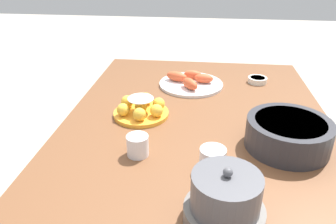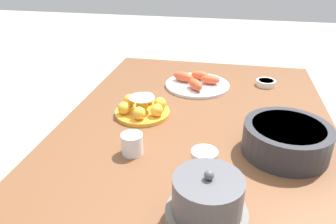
{
  "view_description": "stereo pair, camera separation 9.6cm",
  "coord_description": "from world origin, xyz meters",
  "px_view_note": "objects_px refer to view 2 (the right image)",
  "views": [
    {
      "loc": [
        1.11,
        0.01,
        1.39
      ],
      "look_at": [
        -0.04,
        -0.12,
        0.8
      ],
      "focal_mm": 35.0,
      "sensor_mm": 36.0,
      "label": 1
    },
    {
      "loc": [
        1.09,
        0.11,
        1.39
      ],
      "look_at": [
        -0.04,
        -0.12,
        0.8
      ],
      "focal_mm": 35.0,
      "sensor_mm": 36.0,
      "label": 2
    }
  ],
  "objects_px": {
    "warming_pot": "(207,204)",
    "cake_plate": "(143,108)",
    "cup_near": "(132,144)",
    "cup_far": "(204,162)",
    "dining_table": "(195,146)",
    "sauce_bowl": "(266,83)",
    "serving_bowl": "(286,139)",
    "seafood_platter": "(197,83)"
  },
  "relations": [
    {
      "from": "sauce_bowl",
      "to": "warming_pot",
      "type": "distance_m",
      "value": 0.99
    },
    {
      "from": "dining_table",
      "to": "serving_bowl",
      "type": "xyz_separation_m",
      "value": [
        0.11,
        0.31,
        0.14
      ]
    },
    {
      "from": "sauce_bowl",
      "to": "seafood_platter",
      "type": "bearing_deg",
      "value": -76.87
    },
    {
      "from": "cup_far",
      "to": "cake_plate",
      "type": "bearing_deg",
      "value": -139.68
    },
    {
      "from": "cake_plate",
      "to": "cup_near",
      "type": "relative_size",
      "value": 3.1
    },
    {
      "from": "seafood_platter",
      "to": "serving_bowl",
      "type": "bearing_deg",
      "value": 34.59
    },
    {
      "from": "sauce_bowl",
      "to": "cup_near",
      "type": "bearing_deg",
      "value": -34.39
    },
    {
      "from": "cup_far",
      "to": "seafood_platter",
      "type": "bearing_deg",
      "value": -171.47
    },
    {
      "from": "sauce_bowl",
      "to": "cake_plate",
      "type": "bearing_deg",
      "value": -50.97
    },
    {
      "from": "cup_near",
      "to": "cup_far",
      "type": "distance_m",
      "value": 0.25
    },
    {
      "from": "cake_plate",
      "to": "serving_bowl",
      "type": "height_order",
      "value": "serving_bowl"
    },
    {
      "from": "sauce_bowl",
      "to": "serving_bowl",
      "type": "bearing_deg",
      "value": 2.12
    },
    {
      "from": "sauce_bowl",
      "to": "cup_near",
      "type": "relative_size",
      "value": 1.31
    },
    {
      "from": "serving_bowl",
      "to": "cup_near",
      "type": "distance_m",
      "value": 0.51
    },
    {
      "from": "sauce_bowl",
      "to": "cup_far",
      "type": "distance_m",
      "value": 0.79
    },
    {
      "from": "cake_plate",
      "to": "seafood_platter",
      "type": "bearing_deg",
      "value": 151.84
    },
    {
      "from": "serving_bowl",
      "to": "sauce_bowl",
      "type": "xyz_separation_m",
      "value": [
        -0.6,
        -0.02,
        -0.04
      ]
    },
    {
      "from": "seafood_platter",
      "to": "cup_near",
      "type": "xyz_separation_m",
      "value": [
        0.62,
        -0.14,
        0.02
      ]
    },
    {
      "from": "seafood_platter",
      "to": "cup_far",
      "type": "relative_size",
      "value": 3.86
    },
    {
      "from": "sauce_bowl",
      "to": "cup_near",
      "type": "xyz_separation_m",
      "value": [
        0.7,
        -0.48,
        0.02
      ]
    },
    {
      "from": "serving_bowl",
      "to": "sauce_bowl",
      "type": "height_order",
      "value": "serving_bowl"
    },
    {
      "from": "serving_bowl",
      "to": "warming_pot",
      "type": "bearing_deg",
      "value": -31.74
    },
    {
      "from": "sauce_bowl",
      "to": "cup_far",
      "type": "bearing_deg",
      "value": -17.19
    },
    {
      "from": "dining_table",
      "to": "serving_bowl",
      "type": "height_order",
      "value": "serving_bowl"
    },
    {
      "from": "seafood_platter",
      "to": "cup_near",
      "type": "distance_m",
      "value": 0.64
    },
    {
      "from": "dining_table",
      "to": "warming_pot",
      "type": "distance_m",
      "value": 0.51
    },
    {
      "from": "cup_near",
      "to": "cup_far",
      "type": "relative_size",
      "value": 0.89
    },
    {
      "from": "serving_bowl",
      "to": "seafood_platter",
      "type": "bearing_deg",
      "value": -145.41
    },
    {
      "from": "dining_table",
      "to": "cup_near",
      "type": "distance_m",
      "value": 0.31
    },
    {
      "from": "cake_plate",
      "to": "sauce_bowl",
      "type": "xyz_separation_m",
      "value": [
        -0.42,
        0.52,
        -0.02
      ]
    },
    {
      "from": "seafood_platter",
      "to": "cup_near",
      "type": "relative_size",
      "value": 4.32
    },
    {
      "from": "seafood_platter",
      "to": "cup_near",
      "type": "bearing_deg",
      "value": -12.99
    },
    {
      "from": "seafood_platter",
      "to": "cup_near",
      "type": "height_order",
      "value": "cup_near"
    },
    {
      "from": "dining_table",
      "to": "serving_bowl",
      "type": "bearing_deg",
      "value": 71.28
    },
    {
      "from": "serving_bowl",
      "to": "sauce_bowl",
      "type": "distance_m",
      "value": 0.6
    },
    {
      "from": "serving_bowl",
      "to": "seafood_platter",
      "type": "height_order",
      "value": "serving_bowl"
    },
    {
      "from": "serving_bowl",
      "to": "cup_far",
      "type": "xyz_separation_m",
      "value": [
        0.16,
        -0.26,
        -0.02
      ]
    },
    {
      "from": "cup_near",
      "to": "sauce_bowl",
      "type": "bearing_deg",
      "value": 145.61
    },
    {
      "from": "dining_table",
      "to": "sauce_bowl",
      "type": "height_order",
      "value": "sauce_bowl"
    },
    {
      "from": "warming_pot",
      "to": "cake_plate",
      "type": "bearing_deg",
      "value": -150.31
    },
    {
      "from": "cup_near",
      "to": "dining_table",
      "type": "bearing_deg",
      "value": 137.96
    },
    {
      "from": "dining_table",
      "to": "cup_far",
      "type": "relative_size",
      "value": 19.35
    }
  ]
}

